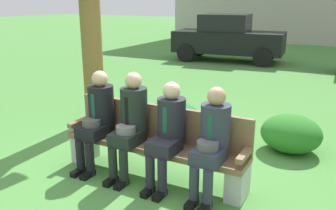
{
  "coord_description": "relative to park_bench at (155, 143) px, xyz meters",
  "views": [
    {
      "loc": [
        2.21,
        -3.83,
        2.18
      ],
      "look_at": [
        0.07,
        0.17,
        0.85
      ],
      "focal_mm": 38.5,
      "sensor_mm": 36.0,
      "label": 1
    }
  ],
  "objects": [
    {
      "name": "parked_car_near",
      "position": [
        -2.18,
        9.03,
        0.4
      ],
      "size": [
        4.03,
        2.01,
        1.68
      ],
      "color": "black",
      "rests_on": "ground"
    },
    {
      "name": "shrub_near_bench",
      "position": [
        1.39,
        1.6,
        -0.16
      ],
      "size": [
        0.89,
        0.81,
        0.55
      ],
      "primitive_type": "ellipsoid",
      "color": "#287424",
      "rests_on": "ground"
    },
    {
      "name": "ground_plane",
      "position": [
        -0.07,
        0.17,
        -0.44
      ],
      "size": [
        80.0,
        80.0,
        0.0
      ],
      "primitive_type": "plane",
      "color": "#49883C"
    },
    {
      "name": "park_bench",
      "position": [
        0.0,
        0.0,
        0.0
      ],
      "size": [
        2.42,
        0.44,
        0.9
      ],
      "color": "brown",
      "rests_on": "ground"
    },
    {
      "name": "shrub_far_lawn",
      "position": [
        -0.38,
        1.16,
        -0.12
      ],
      "size": [
        1.01,
        0.93,
        0.63
      ],
      "primitive_type": "ellipsoid",
      "color": "#276236",
      "rests_on": "ground"
    },
    {
      "name": "seated_man_leftmost",
      "position": [
        -0.8,
        -0.14,
        0.28
      ],
      "size": [
        0.34,
        0.72,
        1.3
      ],
      "color": "black",
      "rests_on": "ground"
    },
    {
      "name": "seated_man_centerright",
      "position": [
        0.25,
        -0.13,
        0.27
      ],
      "size": [
        0.34,
        0.72,
        1.26
      ],
      "color": "#23232D",
      "rests_on": "ground"
    },
    {
      "name": "seated_man_centerleft",
      "position": [
        -0.28,
        -0.13,
        0.3
      ],
      "size": [
        0.34,
        0.72,
        1.33
      ],
      "color": "#1E2823",
      "rests_on": "ground"
    },
    {
      "name": "seated_man_rightmost",
      "position": [
        0.81,
        -0.14,
        0.27
      ],
      "size": [
        0.34,
        0.72,
        1.26
      ],
      "color": "#2D3342",
      "rests_on": "ground"
    }
  ]
}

